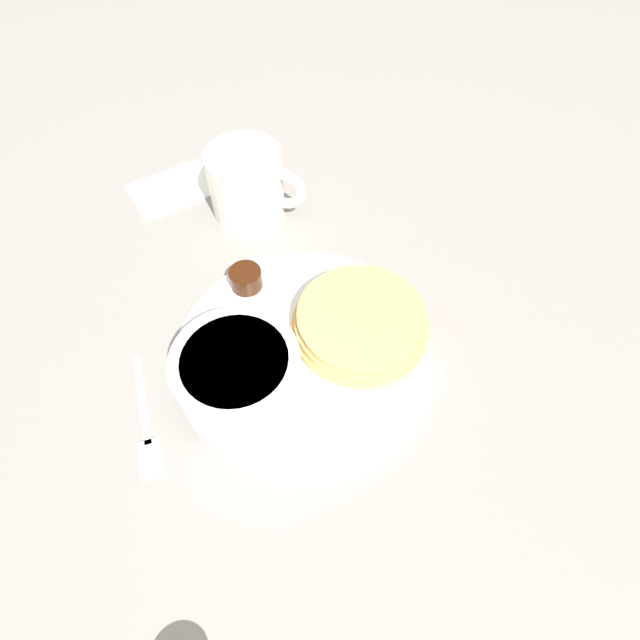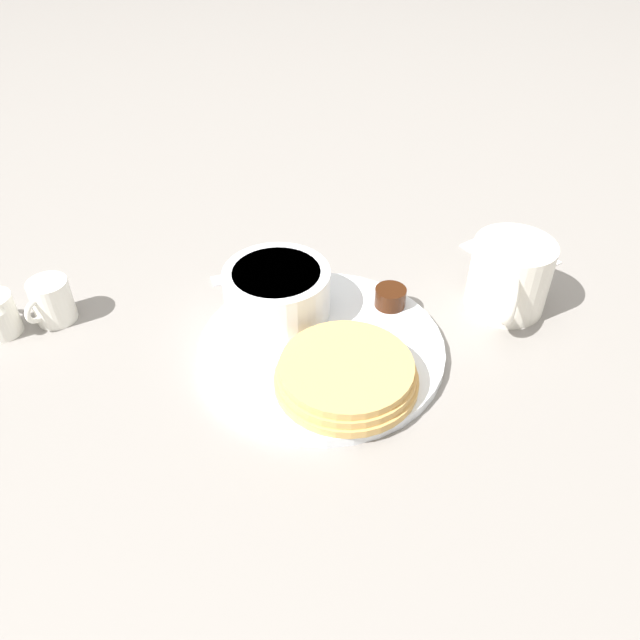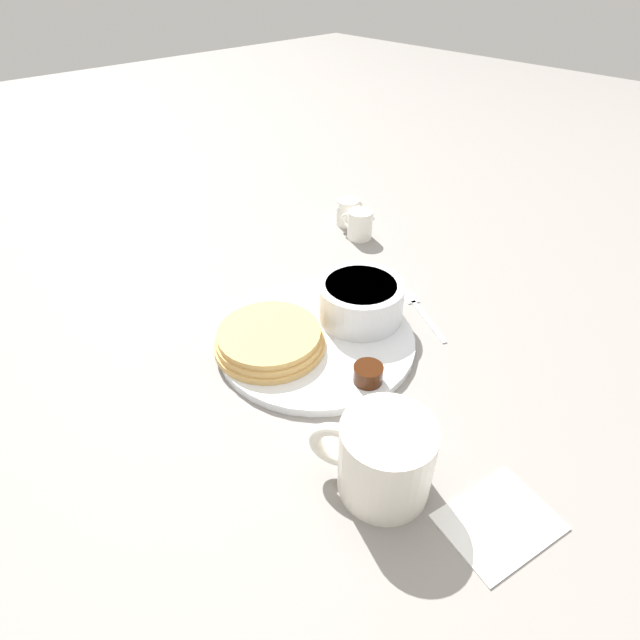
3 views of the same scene
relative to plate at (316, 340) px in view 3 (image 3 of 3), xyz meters
The scene contains 11 objects.
ground_plane 0.01m from the plate, ahead, with size 4.00×4.00×0.00m, color gray.
plate is the anchor object (origin of this frame).
pancake_stack 0.07m from the plate, 24.12° to the right, with size 0.15×0.15×0.03m.
bowl 0.09m from the plate, behind, with size 0.12×0.12×0.06m.
syrup_cup 0.11m from the plate, 83.88° to the left, with size 0.04×0.04×0.02m.
butter_ramekin 0.10m from the plate, 164.88° to the left, with size 0.05×0.05×0.04m.
coffee_mug 0.24m from the plate, 63.63° to the left, with size 0.09×0.12×0.09m.
creamer_pitcher_near 0.32m from the plate, 147.26° to the right, with size 0.05×0.07×0.05m.
creamer_pitcher_far 0.37m from the plate, 142.19° to the right, with size 0.06×0.04×0.05m.
fork 0.17m from the plate, 164.74° to the left, with size 0.07×0.13×0.00m.
napkin 0.32m from the plate, 80.58° to the left, with size 0.12×0.10×0.00m.
Camera 3 is at (0.36, 0.39, 0.45)m, focal length 28.00 mm.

